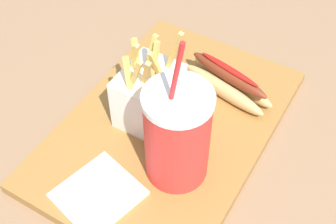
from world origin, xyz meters
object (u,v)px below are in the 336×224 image
Objects in this scene: ketchup_cup_1 at (140,79)px; napkin_stack at (98,194)px; fries_basket at (148,96)px; hot_dog_1 at (228,82)px; soda_cup at (177,135)px.

napkin_stack is (0.23, 0.07, -0.01)m from ketchup_cup_1.
fries_basket is 1.60× the size of napkin_stack.
fries_basket reaches higher than napkin_stack.
hot_dog_1 is at bearing 166.20° from napkin_stack.
soda_cup is 0.21m from ketchup_cup_1.
napkin_stack is at bearing -37.06° from soda_cup.
hot_dog_1 is (-0.19, -0.00, -0.06)m from soda_cup.
fries_basket is 0.09m from ketchup_cup_1.
hot_dog_1 is 0.16m from ketchup_cup_1.
fries_basket is at bearing 42.20° from ketchup_cup_1.
ketchup_cup_1 is (-0.06, -0.06, -0.04)m from fries_basket.
soda_cup reaches higher than hot_dog_1.
fries_basket is 0.99× the size of hot_dog_1.
soda_cup reaches higher than ketchup_cup_1.
fries_basket reaches higher than hot_dog_1.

